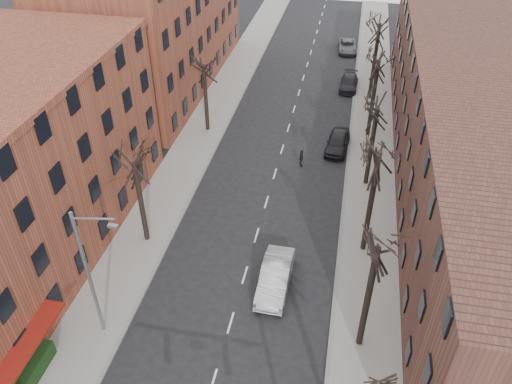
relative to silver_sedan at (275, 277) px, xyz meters
The scene contains 18 objects.
sidewalk_left 22.06m from the silver_sedan, 117.31° to the left, with size 4.00×90.00×0.15m, color gray.
sidewalk_right 20.47m from the silver_sedan, 73.28° to the left, with size 4.00×90.00×0.15m, color gray.
building_left_far 34.40m from the silver_sedan, 122.36° to the left, with size 12.00×28.00×14.00m, color brown.
building_right 20.56m from the silver_sedan, 46.42° to the left, with size 12.00×50.00×10.00m, color #503025.
awning_left 14.90m from the silver_sedan, 140.74° to the right, with size 1.20×7.00×0.15m, color maroon.
tree_right_b 6.51m from the silver_sedan, 31.89° to the right, with size 5.20×5.20×10.80m, color black, non-canonical shape.
tree_right_c 7.20m from the silver_sedan, 39.92° to the left, with size 5.20×5.20×11.60m, color black, non-canonical shape.
tree_right_d 13.76m from the silver_sedan, 66.46° to the left, with size 5.20×5.20×10.00m, color black, non-canonical shape.
tree_right_e 21.32m from the silver_sedan, 75.08° to the left, with size 5.20×5.20×10.80m, color black, non-canonical shape.
tree_right_f 29.12m from the silver_sedan, 79.14° to the left, with size 5.20×5.20×11.60m, color black, non-canonical shape.
tree_left_a 10.09m from the silver_sedan, 165.09° to the left, with size 5.20×5.20×9.50m, color black, non-canonical shape.
tree_left_b 20.99m from the silver_sedan, 117.60° to the left, with size 5.20×5.20×9.50m, color black, non-canonical shape.
streetlight 11.41m from the silver_sedan, 149.38° to the right, with size 2.45×0.22×9.03m.
silver_sedan is the anchor object (origin of this frame).
parked_car_near 17.75m from the silver_sedan, 80.93° to the left, with size 1.86×4.63×1.58m, color black.
parked_car_mid 30.86m from the silver_sedan, 84.11° to the left, with size 1.88×4.63×1.34m, color black.
parked_car_far 41.98m from the silver_sedan, 86.69° to the left, with size 2.24×4.87×1.35m, color #595B61.
pedestrian_crossing 14.17m from the silver_sedan, 90.38° to the left, with size 0.94×0.39×1.61m, color black.
Camera 1 is at (5.26, -6.53, 24.27)m, focal length 35.00 mm.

